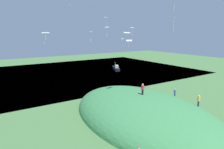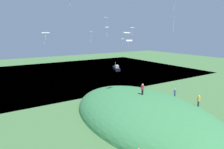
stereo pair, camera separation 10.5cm
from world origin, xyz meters
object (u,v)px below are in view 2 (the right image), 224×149
(kite_2, at_px, (69,0))
(kite_8, at_px, (46,34))
(kite_7, at_px, (46,33))
(kite_10, at_px, (129,41))
(kite_5, at_px, (127,33))
(kite_3, at_px, (174,1))
(person_with_child, at_px, (199,99))
(kite_11, at_px, (173,19))
(kite_1, at_px, (91,33))
(person_walking_path, at_px, (143,88))
(kite_6, at_px, (107,18))
(person_near_shore, at_px, (175,92))
(boat_on_lake, at_px, (116,68))
(kite_0, at_px, (123,39))
(kite_12, at_px, (132,28))
(kite_13, at_px, (107,28))

(kite_2, distance_m, kite_8, 7.49)
(kite_7, height_order, kite_10, kite_7)
(kite_2, bearing_deg, kite_5, 16.74)
(kite_3, bearing_deg, person_with_child, -24.91)
(kite_10, xyz_separation_m, kite_11, (12.68, -2.23, 3.40))
(kite_1, distance_m, kite_3, 15.57)
(person_walking_path, distance_m, kite_10, 14.11)
(kite_1, distance_m, kite_6, 7.60)
(person_with_child, bearing_deg, person_near_shore, -177.85)
(kite_2, height_order, kite_11, kite_2)
(boat_on_lake, xyz_separation_m, kite_10, (24.00, -13.22, 10.46))
(person_near_shore, height_order, kite_10, kite_10)
(kite_0, relative_size, kite_11, 0.77)
(kite_7, distance_m, kite_10, 16.27)
(kite_0, bearing_deg, person_with_child, -3.59)
(kite_2, relative_size, kite_8, 0.62)
(kite_1, bearing_deg, boat_on_lake, 137.64)
(person_near_shore, xyz_separation_m, kite_1, (-10.92, -10.25, 10.05))
(kite_0, relative_size, kite_3, 0.86)
(kite_12, bearing_deg, person_with_child, -13.67)
(kite_10, distance_m, kite_13, 5.77)
(kite_0, xyz_separation_m, kite_3, (11.30, 2.86, 6.87))
(person_near_shore, xyz_separation_m, kite_11, (2.17, -4.19, 11.88))
(kite_0, bearing_deg, person_near_shore, 3.28)
(kite_0, relative_size, kite_5, 1.08)
(kite_0, xyz_separation_m, kite_2, (-0.14, -11.89, 7.30))
(kite_8, relative_size, kite_13, 1.09)
(person_with_child, height_order, kite_7, kite_7)
(kite_8, bearing_deg, boat_on_lake, 124.24)
(person_near_shore, height_order, kite_0, kite_0)
(kite_12, bearing_deg, kite_11, -22.18)
(boat_on_lake, relative_size, kite_3, 3.53)
(kite_1, height_order, kite_10, kite_1)
(kite_11, bearing_deg, kite_13, -166.54)
(kite_8, xyz_separation_m, kite_12, (-0.82, 20.35, 1.21))
(kite_1, distance_m, kite_11, 14.54)
(kite_2, bearing_deg, kite_11, 27.10)
(kite_5, relative_size, kite_8, 0.71)
(kite_1, relative_size, kite_5, 1.32)
(person_walking_path, bearing_deg, kite_0, -35.88)
(kite_2, distance_m, kite_7, 8.55)
(kite_0, bearing_deg, kite_1, -70.00)
(person_with_child, distance_m, kite_2, 27.45)
(person_walking_path, bearing_deg, kite_8, 19.82)
(boat_on_lake, xyz_separation_m, kite_12, (18.50, -8.04, 13.09))
(person_walking_path, bearing_deg, kite_13, -14.12)
(kite_6, xyz_separation_m, kite_12, (-1.07, 7.78, -1.97))
(kite_10, bearing_deg, kite_5, -39.70)
(boat_on_lake, height_order, kite_1, kite_1)
(person_near_shore, distance_m, kite_11, 12.78)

